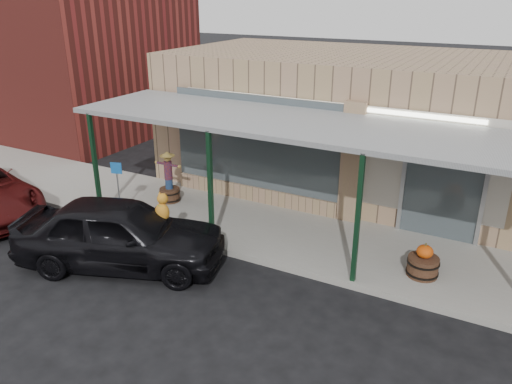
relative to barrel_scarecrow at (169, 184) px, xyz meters
The scene contains 9 objects.
ground 5.86m from the barrel_scarecrow, 41.13° to the right, with size 120.00×120.00×0.00m, color black.
sidewalk 4.43m from the barrel_scarecrow, ahead, with size 40.00×3.20×0.15m, color gray.
storefront 6.33m from the barrel_scarecrow, 44.71° to the left, with size 12.00×6.25×4.20m.
awning 4.98m from the barrel_scarecrow, ahead, with size 12.00×3.00×3.04m.
block_buildings_near 8.90m from the barrel_scarecrow, 40.07° to the left, with size 61.00×8.00×8.00m.
barrel_scarecrow is the anchor object (origin of this frame).
barrel_pumpkin 7.50m from the barrel_scarecrow, ahead, with size 0.73×0.73×0.79m.
handicap_sign 1.62m from the barrel_scarecrow, 113.44° to the right, with size 0.31×0.11×1.52m.
parked_sedan 3.53m from the barrel_scarecrow, 70.40° to the right, with size 5.13×3.46×1.65m.
Camera 1 is at (4.35, -7.01, 5.95)m, focal length 35.00 mm.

